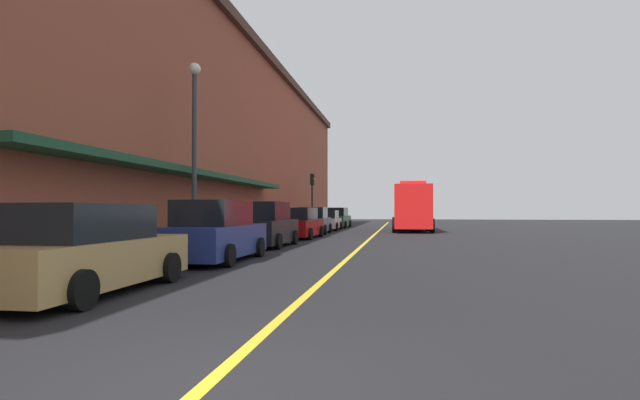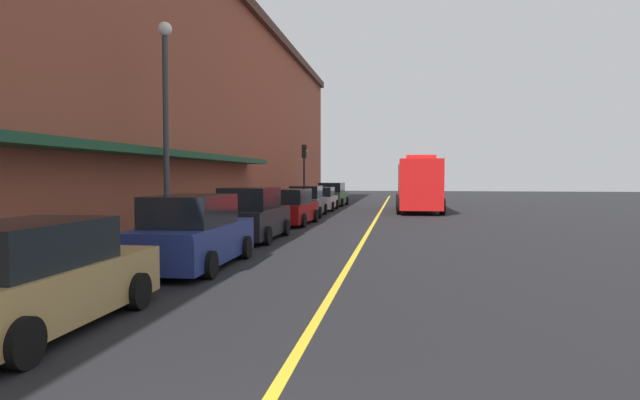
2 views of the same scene
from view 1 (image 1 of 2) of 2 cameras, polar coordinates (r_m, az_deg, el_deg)
The scene contains 16 objects.
ground_plane at distance 29.18m, azimuth 6.16°, elevation -4.24°, with size 112.00×112.00×0.00m, color black.
sidewalk_left at distance 30.18m, azimuth -5.70°, elevation -4.00°, with size 2.40×70.00×0.15m, color gray.
lane_center_stripe at distance 29.18m, azimuth 6.16°, elevation -4.24°, with size 0.16×70.00×0.01m, color gold.
brick_building_left at distance 31.47m, azimuth -15.94°, elevation 7.38°, with size 9.76×64.00×12.42m.
parked_car_0 at distance 10.05m, azimuth -25.48°, elevation -5.45°, with size 1.98×4.81×1.67m.
parked_car_1 at distance 15.17m, azimuth -12.09°, elevation -3.79°, with size 2.11×4.91×1.84m.
parked_car_2 at distance 20.86m, azimuth -6.42°, elevation -3.03°, with size 2.11×4.64×1.90m.
parked_car_3 at distance 26.97m, azimuth -2.50°, elevation -2.81°, with size 2.21×4.78×1.69m.
parked_car_4 at distance 32.27m, azimuth -0.72°, elevation -2.51°, with size 2.10×4.61×1.74m.
parked_car_5 at distance 37.85m, azimuth 0.79°, elevation -2.44°, with size 2.10×4.64×1.55m.
parked_car_6 at distance 43.45m, azimuth 1.99°, elevation -2.15°, with size 2.23×4.84×1.78m.
fire_truck at distance 37.08m, azimuth 10.63°, elevation -0.96°, with size 2.95×9.00×3.55m.
parking_meter_1 at distance 19.46m, azimuth -11.77°, elevation -2.62°, with size 0.14×0.18×1.33m.
parking_meter_2 at distance 12.51m, azimuth -24.90°, elevation -3.33°, with size 0.14×0.18×1.33m.
street_lamp_left at distance 19.02m, azimuth -14.47°, elevation 7.45°, with size 0.44×0.44×6.94m.
traffic_light_near at distance 38.72m, azimuth -0.90°, elevation 1.17°, with size 0.38×0.36×4.30m.
Camera 1 is at (1.71, -4.09, 1.55)m, focal length 27.38 mm.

